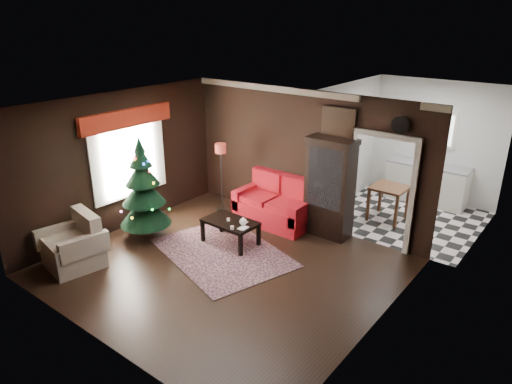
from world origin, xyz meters
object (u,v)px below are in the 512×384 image
Objects in this scene: armchair at (72,242)px; teapot at (243,221)px; kitchen_table at (388,203)px; curio_cabinet at (330,190)px; christmas_tree at (143,188)px; wall_clock at (401,125)px; loveseat at (275,201)px; coffee_table at (230,232)px; floor_lamp at (221,178)px.

armchair is 3.03m from teapot.
curio_cabinet is at bearing -114.44° from kitchen_table.
curio_cabinet is at bearing 40.17° from christmas_tree.
teapot is 0.50× the size of wall_clock.
wall_clock reaches higher than armchair.
loveseat is 1.83× the size of armchair.
wall_clock reaches higher than loveseat.
kitchen_table is (-0.55, 1.25, -2.00)m from wall_clock.
christmas_tree is at bearing -147.66° from wall_clock.
coffee_table is at bearing -123.11° from kitchen_table.
loveseat is at bearing 98.92° from teapot.
christmas_tree is 1.83× the size of coffee_table.
teapot is at bearing 24.44° from christmas_tree.
curio_cabinet reaches higher than kitchen_table.
coffee_table is (1.61, 2.33, -0.21)m from armchair.
floor_lamp is 3.40m from armchair.
loveseat is at bearing -169.17° from curio_cabinet.
armchair is at bearing -94.85° from christmas_tree.
armchair is (-0.50, -3.34, -0.37)m from floor_lamp.
wall_clock is (1.20, 0.18, 1.43)m from curio_cabinet.
armchair reaches higher than teapot.
loveseat is at bearing 52.71° from christmas_tree.
curio_cabinet is (1.15, 0.22, 0.45)m from loveseat.
teapot is (0.20, -1.28, 0.05)m from loveseat.
teapot is (1.43, -1.00, -0.28)m from floor_lamp.
floor_lamp is 0.80× the size of christmas_tree.
christmas_tree reaches higher than coffee_table.
wall_clock is at bearing 9.66° from loveseat.
coffee_table is at bearing 28.73° from christmas_tree.
floor_lamp is 3.62m from kitchen_table.
loveseat is 4.01m from armchair.
kitchen_table reaches higher than coffee_table.
curio_cabinet is 1.84× the size of coffee_table.
floor_lamp is 3.96m from wall_clock.
teapot is at bearing 60.90° from armchair.
loveseat is 1.64× the size of coffee_table.
curio_cabinet is 1.25× the size of floor_lamp.
curio_cabinet reaches higher than coffee_table.
floor_lamp is at bearing -167.29° from loveseat.
teapot is 3.35m from kitchen_table.
christmas_tree reaches higher than armchair.
kitchen_table is (1.60, 2.93, -0.18)m from teapot.
curio_cabinet is at bearing 10.83° from loveseat.
floor_lamp is at bearing 78.60° from christmas_tree.
wall_clock is at bearing 32.34° from christmas_tree.
armchair is 5.77× the size of teapot.
floor_lamp reaches higher than armchair.
coffee_table is (-1.27, -1.51, -0.70)m from curio_cabinet.
floor_lamp is at bearing 137.87° from coffee_table.
coffee_table is 3.24× the size of wall_clock.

